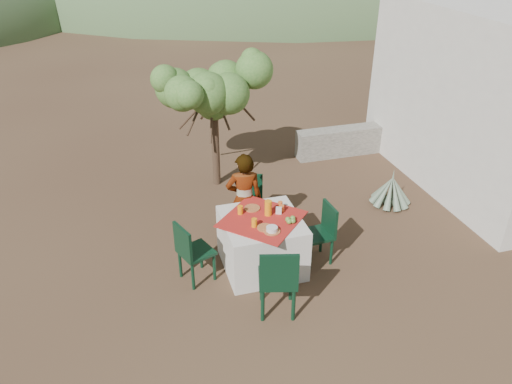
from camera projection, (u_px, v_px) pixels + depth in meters
ground at (222, 291)px, 6.42m from camera, size 160.00×160.00×0.00m
table at (262, 243)px, 6.70m from camera, size 1.30×1.30×0.76m
chair_far at (249, 199)px, 7.55m from camera, size 0.49×0.49×0.84m
chair_near at (278, 279)px, 5.79m from camera, size 0.55×0.55×0.97m
chair_left at (191, 250)px, 6.38m from camera, size 0.52×0.52×0.87m
chair_right at (322, 230)px, 6.79m from camera, size 0.42×0.42×0.85m
person at (244, 199)px, 7.06m from camera, size 0.56×0.42×1.41m
shrub_tree at (216, 95)px, 8.25m from camera, size 1.74×1.71×2.05m
agave at (391, 191)px, 8.22m from camera, size 0.67×0.68×0.72m
stone_wall at (359, 139)px, 10.01m from camera, size 2.60×0.35×0.55m
plate_far at (252, 208)px, 6.73m from camera, size 0.22×0.22×0.01m
plate_near at (265, 228)px, 6.31m from camera, size 0.20×0.20×0.01m
glass_far at (240, 210)px, 6.59m from camera, size 0.07×0.07×0.12m
glass_near at (254, 223)px, 6.32m from camera, size 0.07×0.07×0.12m
juice_pitcher at (268, 208)px, 6.55m from camera, size 0.10×0.10×0.21m
bowl_plate at (272, 231)px, 6.25m from camera, size 0.22×0.22×0.01m
white_bowl at (272, 229)px, 6.23m from camera, size 0.14×0.14×0.05m
jar_left at (282, 208)px, 6.65m from camera, size 0.06×0.06×0.09m
jar_right at (280, 205)px, 6.71m from camera, size 0.06×0.06×0.10m
napkin_holder at (279, 211)px, 6.60m from camera, size 0.09×0.07×0.10m
fruit_cluster at (291, 220)px, 6.42m from camera, size 0.14×0.13×0.07m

